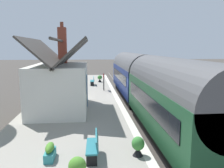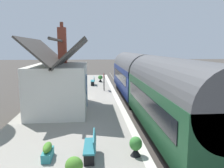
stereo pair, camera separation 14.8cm
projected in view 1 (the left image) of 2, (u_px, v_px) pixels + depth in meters
name	position (u px, v px, depth m)	size (l,w,h in m)	color
ground_plane	(132.00, 110.00, 17.74)	(160.00, 160.00, 0.00)	#423D38
platform	(78.00, 105.00, 17.28)	(32.00, 6.52, 0.89)	gray
platform_edge_coping	(117.00, 99.00, 17.49)	(32.00, 0.36, 0.02)	beige
rail_near	(152.00, 108.00, 17.88)	(52.00, 0.08, 0.14)	gray
rail_far	(135.00, 109.00, 17.75)	(52.00, 0.08, 0.14)	gray
train	(146.00, 82.00, 17.01)	(21.75, 2.73, 4.32)	black
station_building	(60.00, 85.00, 14.27)	(5.90, 3.55, 5.66)	white
bench_by_lamp	(94.00, 145.00, 8.01)	(1.41, 0.47, 0.88)	#26727F
bench_mid_platform	(93.00, 81.00, 23.99)	(1.40, 0.44, 0.88)	#26727F
planter_corner_building	(138.00, 146.00, 8.21)	(0.47, 0.47, 0.72)	black
planter_bench_left	(56.00, 90.00, 19.00)	(0.50, 0.50, 0.75)	gray
planter_under_sign	(65.00, 77.00, 27.23)	(0.59, 0.59, 0.90)	teal
planter_edge_near	(50.00, 152.00, 7.96)	(0.81, 0.32, 0.57)	teal
planter_edge_far	(100.00, 78.00, 26.22)	(0.53, 0.53, 0.78)	black
station_sign_board	(104.00, 78.00, 20.94)	(0.96, 0.06, 1.57)	black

